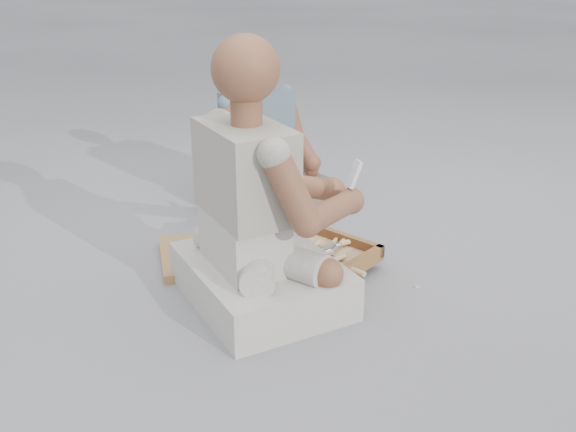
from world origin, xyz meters
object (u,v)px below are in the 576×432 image
craftsman (259,218)px  tool_tray (309,261)px  companion (262,152)px  carved_panel (231,252)px

craftsman → tool_tray: bearing=108.3°
tool_tray → companion: companion is taller
carved_panel → tool_tray: 0.36m
tool_tray → companion: 0.83m
tool_tray → craftsman: size_ratio=0.61×
tool_tray → craftsman: bearing=-163.2°
tool_tray → companion: size_ratio=0.71×
carved_panel → tool_tray: size_ratio=1.00×
tool_tray → companion: (0.20, 0.78, 0.21)m
carved_panel → craftsman: craftsman is taller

